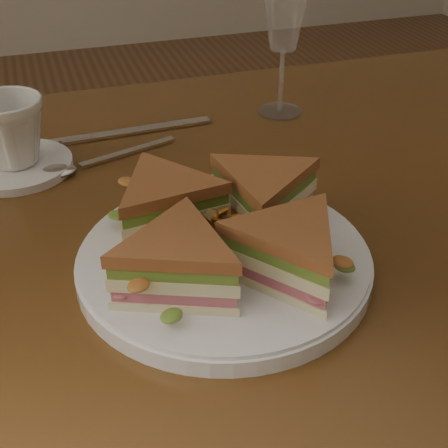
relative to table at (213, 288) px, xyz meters
name	(u,v)px	position (x,y,z in m)	size (l,w,h in m)	color
table	(213,288)	(0.00, 0.00, 0.00)	(1.20, 0.80, 0.75)	#3B220D
plate	(224,262)	(-0.02, -0.09, 0.11)	(0.27, 0.27, 0.02)	white
sandwich_wedges	(224,229)	(-0.02, -0.09, 0.14)	(0.28, 0.28, 0.06)	beige
crisps_mound	(224,232)	(-0.02, -0.09, 0.14)	(0.09, 0.09, 0.05)	#B65E17
spoon	(74,167)	(-0.12, 0.15, 0.10)	(0.18, 0.07, 0.01)	silver
knife	(127,132)	(-0.05, 0.23, 0.10)	(0.22, 0.02, 0.00)	silver
wine_glass	(285,16)	(0.17, 0.23, 0.23)	(0.07, 0.07, 0.19)	white
saucer	(17,166)	(-0.19, 0.17, 0.10)	(0.13, 0.13, 0.01)	white
coffee_cup	(10,131)	(-0.19, 0.17, 0.15)	(0.09, 0.09, 0.08)	white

